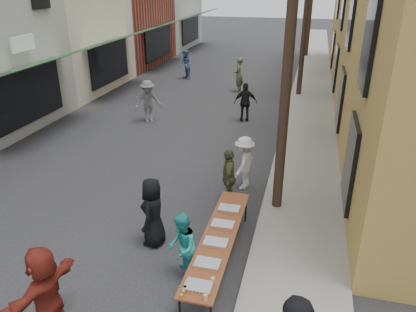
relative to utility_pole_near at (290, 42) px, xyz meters
The scene contains 24 objects.
ground 6.91m from the utility_pole_near, 145.10° to the right, with size 120.00×120.00×0.00m, color #28282B.
sidewalk 12.82m from the utility_pole_near, 86.66° to the left, with size 2.20×60.00×0.10m, color gray.
storefront_row 18.65m from the utility_pole_near, 140.09° to the left, with size 8.00×37.00×9.00m.
utility_pole_near is the anchor object (origin of this frame).
utility_pole_mid 12.00m from the utility_pole_near, 90.00° to the left, with size 0.26×0.26×9.00m, color #2D2116.
serving_table 4.79m from the utility_pole_near, 110.38° to the right, with size 0.70×4.00×0.75m.
catering_tray_sausage 5.84m from the utility_pole_near, 103.06° to the right, with size 0.50×0.33×0.08m, color maroon.
catering_tray_foil_b 5.37m from the utility_pole_near, 105.23° to the right, with size 0.50×0.33×0.08m, color #B2B2B7.
catering_tray_buns 4.91m from the utility_pole_near, 108.51° to the right, with size 0.50×0.33×0.08m, color tan.
catering_tray_foil_d 4.51m from the utility_pole_near, 113.50° to the right, with size 0.50×0.33×0.08m, color #B2B2B7.
catering_tray_buns_end 4.18m from the utility_pole_near, 121.80° to the right, with size 0.50×0.33×0.08m, color tan.
condiment_jar_a 6.11m from the utility_pole_near, 104.79° to the right, with size 0.07×0.07×0.08m, color #A57F26.
condiment_jar_b 6.03m from the utility_pole_near, 105.10° to the right, with size 0.07×0.07×0.08m, color #A57F26.
condiment_jar_c 5.96m from the utility_pole_near, 105.42° to the right, with size 0.07×0.07×0.08m, color #A57F26.
cup_stack 5.99m from the utility_pole_near, 100.01° to the right, with size 0.08×0.08×0.12m, color tan.
guest_front_a 5.10m from the utility_pole_near, 139.30° to the right, with size 0.83×0.54×1.70m, color black.
guest_front_c 5.27m from the utility_pole_near, 116.59° to the right, with size 0.75×0.59×1.55m, color teal.
guest_front_d 3.96m from the utility_pole_near, 138.83° to the left, with size 1.06×0.61×1.65m, color silver.
guest_front_e 3.91m from the utility_pole_near, behind, with size 0.98×0.41×1.67m, color #545B35.
guest_queue_back 7.31m from the utility_pole_near, 123.35° to the right, with size 1.69×0.54×1.82m, color maroon.
passerby_left 9.34m from the utility_pole_near, 135.91° to the left, with size 1.19×0.69×1.85m, color slate.
passerby_mid 8.28m from the utility_pole_near, 106.43° to the left, with size 1.01×0.42×1.72m, color black.
passerby_right 12.95m from the utility_pole_near, 105.34° to the left, with size 0.69×0.45×1.89m, color #4B5934.
passerby_far 16.26m from the utility_pole_near, 116.35° to the left, with size 0.88×0.68×1.80m, color #536DA1.
Camera 1 is at (4.87, -6.88, 5.90)m, focal length 35.00 mm.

